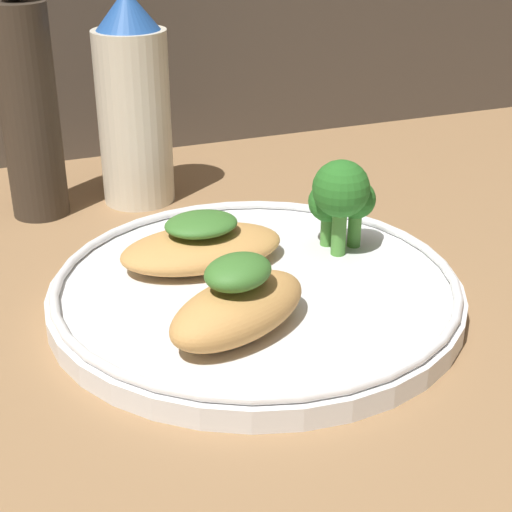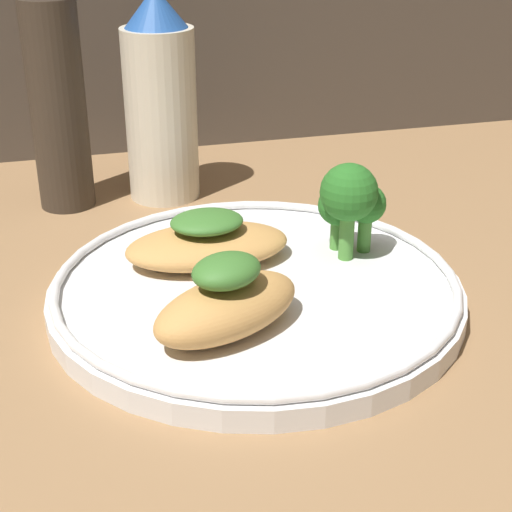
# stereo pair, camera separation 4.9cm
# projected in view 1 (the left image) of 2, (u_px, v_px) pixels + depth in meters

# --- Properties ---
(ground_plane) EXTENTS (1.80, 1.80, 0.01)m
(ground_plane) POSITION_uv_depth(u_px,v_px,m) (256.00, 310.00, 0.51)
(ground_plane) COLOR #936D47
(plate) EXTENTS (0.26, 0.26, 0.02)m
(plate) POSITION_uv_depth(u_px,v_px,m) (256.00, 290.00, 0.50)
(plate) COLOR white
(plate) RESTS_ON ground_plane
(grilled_meat_front) EXTENTS (0.11, 0.09, 0.05)m
(grilled_meat_front) POSITION_uv_depth(u_px,v_px,m) (238.00, 304.00, 0.44)
(grilled_meat_front) COLOR tan
(grilled_meat_front) RESTS_ON plate
(grilled_meat_middle) EXTENTS (0.11, 0.06, 0.04)m
(grilled_meat_middle) POSITION_uv_depth(u_px,v_px,m) (202.00, 245.00, 0.52)
(grilled_meat_middle) COLOR tan
(grilled_meat_middle) RESTS_ON plate
(broccoli_bunch) EXTENTS (0.05, 0.05, 0.07)m
(broccoli_bunch) POSITION_uv_depth(u_px,v_px,m) (341.00, 196.00, 0.53)
(broccoli_bunch) COLOR #4C8E38
(broccoli_bunch) RESTS_ON plate
(sauce_bottle) EXTENTS (0.06, 0.06, 0.17)m
(sauce_bottle) POSITION_uv_depth(u_px,v_px,m) (134.00, 104.00, 0.63)
(sauce_bottle) COLOR beige
(sauce_bottle) RESTS_ON ground_plane
(pepper_grinder) EXTENTS (0.04, 0.04, 0.20)m
(pepper_grinder) POSITION_uv_depth(u_px,v_px,m) (28.00, 105.00, 0.60)
(pepper_grinder) COLOR #382D23
(pepper_grinder) RESTS_ON ground_plane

